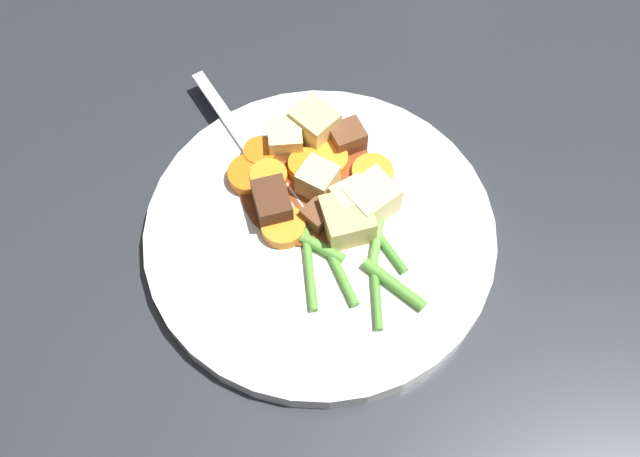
{
  "coord_description": "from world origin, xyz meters",
  "views": [
    {
      "loc": [
        -0.28,
        0.01,
        0.52
      ],
      "look_at": [
        0.0,
        0.0,
        0.02
      ],
      "focal_mm": 41.85,
      "sensor_mm": 36.0,
      "label": 1
    }
  ],
  "objects_px": {
    "carrot_slice_6": "(250,175)",
    "meat_chunk_2": "(347,138)",
    "dinner_plate": "(320,234)",
    "potato_chunk_0": "(347,218)",
    "carrot_slice_1": "(306,167)",
    "fork": "(250,150)",
    "potato_chunk_5": "(285,139)",
    "potato_chunk_1": "(319,180)",
    "potato_chunk_3": "(313,125)",
    "carrot_slice_5": "(269,178)",
    "carrot_slice_4": "(372,173)",
    "meat_chunk_1": "(272,204)",
    "carrot_slice_2": "(283,229)",
    "carrot_slice_0": "(327,160)",
    "potato_chunk_2": "(351,200)",
    "carrot_slice_3": "(260,154)",
    "potato_chunk_4": "(371,199)",
    "meat_chunk_0": "(314,214)"
  },
  "relations": [
    {
      "from": "carrot_slice_0",
      "to": "potato_chunk_4",
      "type": "height_order",
      "value": "potato_chunk_4"
    },
    {
      "from": "potato_chunk_1",
      "to": "carrot_slice_0",
      "type": "bearing_deg",
      "value": -18.06
    },
    {
      "from": "carrot_slice_6",
      "to": "meat_chunk_0",
      "type": "relative_size",
      "value": 1.45
    },
    {
      "from": "potato_chunk_0",
      "to": "meat_chunk_1",
      "type": "xyz_separation_m",
      "value": [
        0.02,
        0.06,
        0.0
      ]
    },
    {
      "from": "meat_chunk_1",
      "to": "carrot_slice_5",
      "type": "bearing_deg",
      "value": 5.32
    },
    {
      "from": "carrot_slice_6",
      "to": "meat_chunk_0",
      "type": "distance_m",
      "value": 0.06
    },
    {
      "from": "dinner_plate",
      "to": "fork",
      "type": "height_order",
      "value": "fork"
    },
    {
      "from": "carrot_slice_3",
      "to": "meat_chunk_2",
      "type": "bearing_deg",
      "value": -82.79
    },
    {
      "from": "potato_chunk_2",
      "to": "fork",
      "type": "bearing_deg",
      "value": 53.56
    },
    {
      "from": "carrot_slice_6",
      "to": "carrot_slice_2",
      "type": "bearing_deg",
      "value": -153.15
    },
    {
      "from": "carrot_slice_3",
      "to": "potato_chunk_2",
      "type": "distance_m",
      "value": 0.09
    },
    {
      "from": "carrot_slice_1",
      "to": "potato_chunk_5",
      "type": "height_order",
      "value": "potato_chunk_5"
    },
    {
      "from": "carrot_slice_6",
      "to": "meat_chunk_2",
      "type": "xyz_separation_m",
      "value": [
        0.03,
        -0.08,
        0.01
      ]
    },
    {
      "from": "carrot_slice_2",
      "to": "carrot_slice_0",
      "type": "bearing_deg",
      "value": -30.97
    },
    {
      "from": "carrot_slice_4",
      "to": "potato_chunk_2",
      "type": "distance_m",
      "value": 0.04
    },
    {
      "from": "dinner_plate",
      "to": "carrot_slice_1",
      "type": "bearing_deg",
      "value": 9.18
    },
    {
      "from": "meat_chunk_1",
      "to": "potato_chunk_0",
      "type": "bearing_deg",
      "value": -105.62
    },
    {
      "from": "carrot_slice_2",
      "to": "potato_chunk_3",
      "type": "xyz_separation_m",
      "value": [
        0.09,
        -0.03,
        0.01
      ]
    },
    {
      "from": "dinner_plate",
      "to": "carrot_slice_5",
      "type": "xyz_separation_m",
      "value": [
        0.04,
        0.04,
        0.01
      ]
    },
    {
      "from": "carrot_slice_0",
      "to": "potato_chunk_5",
      "type": "bearing_deg",
      "value": 62.15
    },
    {
      "from": "potato_chunk_4",
      "to": "carrot_slice_0",
      "type": "bearing_deg",
      "value": 36.83
    },
    {
      "from": "dinner_plate",
      "to": "carrot_slice_3",
      "type": "xyz_separation_m",
      "value": [
        0.07,
        0.04,
        0.01
      ]
    },
    {
      "from": "potato_chunk_5",
      "to": "meat_chunk_1",
      "type": "bearing_deg",
      "value": 168.79
    },
    {
      "from": "carrot_slice_5",
      "to": "potato_chunk_2",
      "type": "bearing_deg",
      "value": -113.42
    },
    {
      "from": "potato_chunk_3",
      "to": "fork",
      "type": "xyz_separation_m",
      "value": [
        -0.01,
        0.05,
        -0.01
      ]
    },
    {
      "from": "carrot_slice_5",
      "to": "potato_chunk_0",
      "type": "relative_size",
      "value": 0.8
    },
    {
      "from": "carrot_slice_4",
      "to": "potato_chunk_5",
      "type": "relative_size",
      "value": 1.17
    },
    {
      "from": "potato_chunk_5",
      "to": "fork",
      "type": "height_order",
      "value": "potato_chunk_5"
    },
    {
      "from": "carrot_slice_5",
      "to": "meat_chunk_1",
      "type": "xyz_separation_m",
      "value": [
        -0.03,
        -0.0,
        0.01
      ]
    },
    {
      "from": "fork",
      "to": "potato_chunk_4",
      "type": "bearing_deg",
      "value": -121.73
    },
    {
      "from": "dinner_plate",
      "to": "carrot_slice_2",
      "type": "relative_size",
      "value": 7.94
    },
    {
      "from": "carrot_slice_0",
      "to": "potato_chunk_3",
      "type": "distance_m",
      "value": 0.03
    },
    {
      "from": "carrot_slice_2",
      "to": "potato_chunk_0",
      "type": "height_order",
      "value": "potato_chunk_0"
    },
    {
      "from": "carrot_slice_0",
      "to": "potato_chunk_4",
      "type": "distance_m",
      "value": 0.05
    },
    {
      "from": "carrot_slice_1",
      "to": "carrot_slice_6",
      "type": "height_order",
      "value": "carrot_slice_1"
    },
    {
      "from": "carrot_slice_1",
      "to": "meat_chunk_2",
      "type": "xyz_separation_m",
      "value": [
        0.02,
        -0.03,
        0.0
      ]
    },
    {
      "from": "carrot_slice_1",
      "to": "fork",
      "type": "distance_m",
      "value": 0.05
    },
    {
      "from": "carrot_slice_2",
      "to": "potato_chunk_1",
      "type": "distance_m",
      "value": 0.05
    },
    {
      "from": "carrot_slice_1",
      "to": "meat_chunk_2",
      "type": "relative_size",
      "value": 1.1
    },
    {
      "from": "potato_chunk_1",
      "to": "potato_chunk_3",
      "type": "xyz_separation_m",
      "value": [
        0.05,
        0.0,
        0.0
      ]
    },
    {
      "from": "dinner_plate",
      "to": "carrot_slice_6",
      "type": "bearing_deg",
      "value": 47.99
    },
    {
      "from": "potato_chunk_1",
      "to": "potato_chunk_3",
      "type": "bearing_deg",
      "value": 2.28
    },
    {
      "from": "potato_chunk_0",
      "to": "potato_chunk_3",
      "type": "height_order",
      "value": "potato_chunk_3"
    },
    {
      "from": "dinner_plate",
      "to": "potato_chunk_0",
      "type": "bearing_deg",
      "value": -87.94
    },
    {
      "from": "potato_chunk_0",
      "to": "potato_chunk_4",
      "type": "relative_size",
      "value": 1.03
    },
    {
      "from": "carrot_slice_5",
      "to": "carrot_slice_6",
      "type": "height_order",
      "value": "carrot_slice_5"
    },
    {
      "from": "potato_chunk_3",
      "to": "potato_chunk_5",
      "type": "height_order",
      "value": "potato_chunk_3"
    },
    {
      "from": "carrot_slice_1",
      "to": "potato_chunk_0",
      "type": "bearing_deg",
      "value": -150.82
    },
    {
      "from": "potato_chunk_0",
      "to": "potato_chunk_1",
      "type": "xyz_separation_m",
      "value": [
        0.03,
        0.02,
        0.0
      ]
    },
    {
      "from": "carrot_slice_4",
      "to": "potato_chunk_3",
      "type": "xyz_separation_m",
      "value": [
        0.04,
        0.05,
        0.01
      ]
    }
  ]
}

